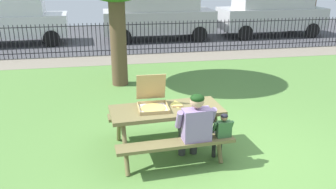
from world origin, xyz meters
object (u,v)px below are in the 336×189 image
(picnic_table_foreground, at_px, (166,118))
(child_at_table, at_px, (222,132))
(parked_car_far_left, at_px, (16,19))
(parked_car_center, at_px, (271,11))
(pizza_box_open, at_px, (153,102))
(pizza_slice_on_table, at_px, (177,104))
(adult_at_table, at_px, (195,125))
(parked_car_left, at_px, (159,13))

(picnic_table_foreground, relative_size, child_at_table, 2.26)
(parked_car_far_left, bearing_deg, parked_car_center, -0.00)
(picnic_table_foreground, bearing_deg, pizza_box_open, 158.10)
(child_at_table, bearing_deg, pizza_slice_on_table, 134.03)
(adult_at_table, xyz_separation_m, child_at_table, (0.44, 0.00, -0.15))
(pizza_slice_on_table, height_order, adult_at_table, adult_at_table)
(pizza_box_open, height_order, adult_at_table, pizza_box_open)
(parked_car_far_left, bearing_deg, parked_car_left, -0.00)
(pizza_slice_on_table, height_order, parked_car_left, parked_car_left)
(picnic_table_foreground, height_order, parked_car_center, parked_car_center)
(pizza_slice_on_table, bearing_deg, parked_car_center, 56.77)
(parked_car_left, distance_m, parked_car_center, 5.09)
(pizza_slice_on_table, relative_size, adult_at_table, 0.23)
(adult_at_table, xyz_separation_m, parked_car_left, (1.07, 10.24, 0.44))
(pizza_box_open, relative_size, parked_car_far_left, 0.14)
(pizza_slice_on_table, relative_size, parked_car_center, 0.06)
(parked_car_far_left, bearing_deg, pizza_slice_on_table, -65.03)
(parked_car_left, xyz_separation_m, parked_car_center, (5.09, 0.00, 0.00))
(adult_at_table, relative_size, parked_car_left, 0.26)
(picnic_table_foreground, xyz_separation_m, pizza_slice_on_table, (0.19, 0.13, 0.18))
(picnic_table_foreground, distance_m, adult_at_table, 0.59)
(pizza_slice_on_table, height_order, parked_car_center, parked_car_center)
(pizza_slice_on_table, distance_m, child_at_table, 0.89)
(pizza_slice_on_table, distance_m, parked_car_left, 9.72)
(adult_at_table, bearing_deg, parked_car_left, 84.06)
(child_at_table, relative_size, parked_car_far_left, 0.21)
(pizza_box_open, relative_size, pizza_slice_on_table, 2.06)
(parked_car_center, bearing_deg, pizza_box_open, -124.76)
(picnic_table_foreground, distance_m, child_at_table, 0.92)
(parked_car_far_left, xyz_separation_m, parked_car_center, (10.80, -0.00, 0.09))
(pizza_box_open, height_order, parked_car_left, parked_car_left)
(child_at_table, relative_size, parked_car_left, 0.18)
(pizza_slice_on_table, distance_m, parked_car_far_left, 10.63)
(adult_at_table, bearing_deg, parked_car_center, 58.99)
(parked_car_far_left, bearing_deg, adult_at_table, -65.63)
(pizza_slice_on_table, height_order, child_at_table, child_at_table)
(child_at_table, xyz_separation_m, parked_car_center, (5.72, 10.24, 0.59))
(child_at_table, bearing_deg, parked_car_center, 60.82)
(picnic_table_foreground, height_order, child_at_table, child_at_table)
(pizza_box_open, xyz_separation_m, parked_car_left, (1.63, 9.68, 0.23))
(pizza_slice_on_table, xyz_separation_m, parked_car_left, (1.22, 9.63, 0.32))
(pizza_slice_on_table, bearing_deg, pizza_box_open, -173.72)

